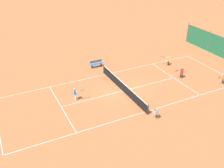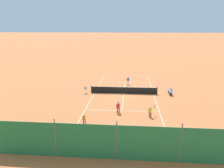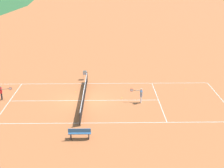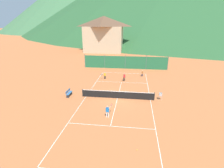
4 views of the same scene
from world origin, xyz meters
TOP-DOWN VIEW (x-y plane):
  - ground_plane at (0.00, 0.00)m, footprint 600.00×600.00m
  - court_line_markings at (0.00, 0.00)m, footprint 8.25×23.85m
  - tennis_net at (0.00, 0.00)m, footprint 9.18×0.08m
  - windscreen_fence_far at (-0.00, 15.50)m, footprint 17.28×0.08m
  - player_far_service at (-0.50, -4.79)m, footprint 0.55×1.03m
  - player_near_baseline at (0.36, 7.10)m, footprint 0.42×1.08m
  - player_far_baseline at (3.39, 10.17)m, footprint 0.38×0.99m
  - player_near_service at (-2.98, 7.82)m, footprint 0.74×0.88m
  - tennis_ball_mid_court at (2.43, -9.35)m, footprint 0.07×0.07m
  - tennis_ball_alley_right at (1.88, 0.93)m, footprint 0.07×0.07m
  - tennis_ball_alley_left at (-4.96, 10.79)m, footprint 0.07×0.07m
  - tennis_ball_far_corner at (0.44, -3.25)m, footprint 0.07×0.07m
  - ball_hopper at (5.30, 0.27)m, footprint 0.36×0.36m
  - courtside_bench at (-6.34, -0.13)m, footprint 0.36×1.50m

SIDE VIEW (x-z plane):
  - ground_plane at x=0.00m, z-range 0.00..0.00m
  - court_line_markings at x=0.00m, z-range 0.00..0.01m
  - tennis_ball_mid_court at x=2.43m, z-range 0.00..0.07m
  - tennis_ball_alley_right at x=1.88m, z-range 0.00..0.07m
  - tennis_ball_alley_left at x=-4.96m, z-range 0.00..0.07m
  - tennis_ball_far_corner at x=0.44m, z-range 0.00..0.07m
  - courtside_bench at x=-6.34m, z-range 0.03..0.87m
  - tennis_net at x=0.00m, z-range -0.03..1.03m
  - ball_hopper at x=5.30m, z-range 0.21..1.10m
  - player_far_baseline at x=3.39m, z-range 0.10..1.22m
  - player_near_service at x=-2.98m, z-range 0.10..1.28m
  - player_near_baseline at x=0.36m, z-range 0.10..1.37m
  - player_far_service at x=-0.50m, z-range 0.11..1.40m
  - windscreen_fence_far at x=0.00m, z-range -0.14..2.76m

